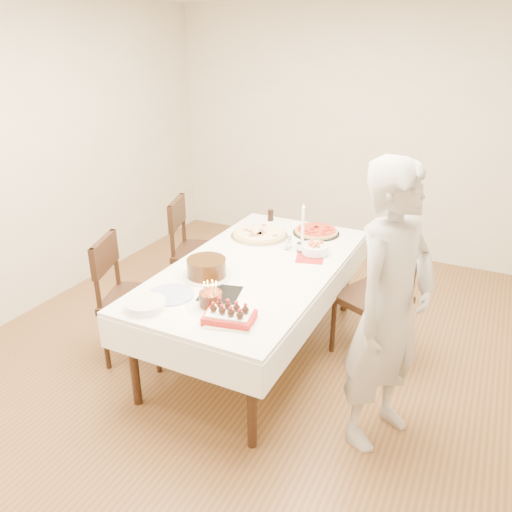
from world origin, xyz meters
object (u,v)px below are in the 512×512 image
at_px(chair_left_dessert, 137,300).
at_px(pizza_pepperoni, 316,231).
at_px(person, 390,310).
at_px(pizza_white, 259,234).
at_px(chair_right_savory, 372,298).
at_px(layer_cake, 206,268).
at_px(birthday_cake, 211,294).
at_px(dining_table, 256,309).
at_px(cola_glass, 271,215).
at_px(taper_candle, 303,228).
at_px(pasta_bowl, 315,249).
at_px(strawberry_box, 230,316).
at_px(chair_left_savory, 202,252).

distance_m(chair_left_dessert, pizza_pepperoni, 1.63).
distance_m(person, pizza_white, 1.67).
xyz_separation_m(chair_right_savory, person, (0.28, -0.82, 0.39)).
height_order(layer_cake, birthday_cake, birthday_cake).
height_order(dining_table, pizza_pepperoni, pizza_pepperoni).
bearing_deg(cola_glass, taper_candle, -46.36).
bearing_deg(pasta_bowl, layer_cake, -126.80).
height_order(cola_glass, birthday_cake, birthday_cake).
bearing_deg(pizza_pepperoni, dining_table, -102.02).
distance_m(dining_table, person, 1.29).
bearing_deg(strawberry_box, birthday_cake, 150.35).
xyz_separation_m(dining_table, birthday_cake, (0.02, -0.68, 0.46)).
distance_m(chair_right_savory, taper_candle, 0.75).
relative_size(pizza_white, pizza_pepperoni, 1.23).
height_order(chair_right_savory, layer_cake, chair_right_savory).
xyz_separation_m(chair_left_dessert, strawberry_box, (1.00, -0.33, 0.29)).
height_order(pizza_white, layer_cake, layer_cake).
bearing_deg(dining_table, chair_right_savory, 23.28).
bearing_deg(birthday_cake, person, 11.15).
distance_m(birthday_cake, strawberry_box, 0.23).
bearing_deg(person, cola_glass, 66.69).
distance_m(person, strawberry_box, 0.94).
relative_size(chair_right_savory, pizza_white, 1.98).
height_order(pizza_white, strawberry_box, strawberry_box).
bearing_deg(taper_candle, chair_left_dessert, -139.21).
height_order(chair_right_savory, person, person).
bearing_deg(layer_cake, pasta_bowl, 53.20).
xyz_separation_m(taper_candle, cola_glass, (-0.54, 0.56, -0.15)).
distance_m(layer_cake, birthday_cake, 0.43).
xyz_separation_m(person, layer_cake, (-1.32, 0.14, -0.06)).
distance_m(dining_table, pizza_pepperoni, 0.93).
relative_size(chair_right_savory, person, 0.56).
relative_size(dining_table, strawberry_box, 7.18).
xyz_separation_m(cola_glass, layer_cake, (0.10, -1.29, 0.02)).
bearing_deg(pizza_pepperoni, chair_left_savory, -162.37).
distance_m(chair_right_savory, chair_left_savory, 1.63).
bearing_deg(chair_left_dessert, chair_right_savory, -172.73).
xyz_separation_m(pasta_bowl, birthday_cake, (-0.30, -1.08, 0.04)).
relative_size(dining_table, pizza_white, 4.32).
relative_size(person, birthday_cake, 11.85).
bearing_deg(layer_cake, strawberry_box, -46.14).
bearing_deg(strawberry_box, pizza_pepperoni, 91.51).
relative_size(pizza_white, cola_glass, 4.80).
xyz_separation_m(dining_table, pasta_bowl, (0.32, 0.40, 0.42)).
relative_size(chair_right_savory, chair_left_dessert, 0.99).
bearing_deg(strawberry_box, layer_cake, 133.86).
height_order(person, cola_glass, person).
bearing_deg(strawberry_box, cola_glass, 107.17).
bearing_deg(birthday_cake, chair_right_savory, 52.46).
relative_size(taper_candle, layer_cake, 1.12).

